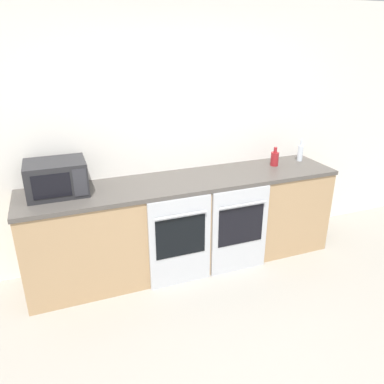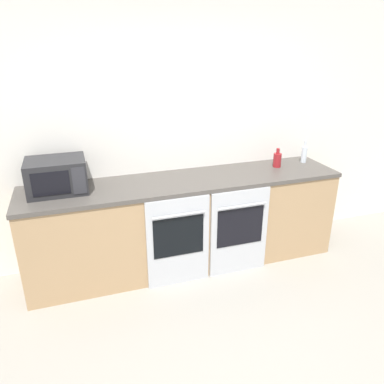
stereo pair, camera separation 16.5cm
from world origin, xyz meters
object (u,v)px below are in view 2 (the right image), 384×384
(bottle_red, at_px, (277,160))
(microwave, at_px, (57,176))
(oven_left, at_px, (178,242))
(bottle_clear, at_px, (304,154))
(oven_right, at_px, (239,232))

(bottle_red, bearing_deg, microwave, -179.98)
(oven_left, xyz_separation_m, microwave, (-1.00, 0.41, 0.63))
(bottle_red, bearing_deg, oven_left, -161.66)
(microwave, bearing_deg, bottle_red, 0.02)
(microwave, xyz_separation_m, bottle_clear, (2.59, 0.05, -0.05))
(oven_right, height_order, bottle_clear, bottle_clear)
(oven_left, bearing_deg, microwave, 157.80)
(oven_left, xyz_separation_m, bottle_clear, (1.60, 0.46, 0.58))
(microwave, height_order, bottle_red, microwave)
(microwave, relative_size, bottle_clear, 2.09)
(oven_right, bearing_deg, oven_left, 180.00)
(bottle_clear, bearing_deg, oven_left, -164.08)
(oven_right, relative_size, bottle_clear, 3.67)
(microwave, distance_m, bottle_red, 2.23)
(oven_left, distance_m, oven_right, 0.63)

